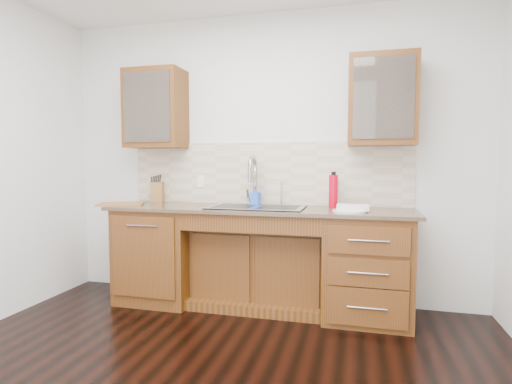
% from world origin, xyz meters
% --- Properties ---
extents(wall_back, '(4.00, 0.10, 2.70)m').
position_xyz_m(wall_back, '(0.00, 1.80, 1.35)').
color(wall_back, silver).
rests_on(wall_back, ground).
extents(base_cabinet_left, '(0.70, 0.62, 0.88)m').
position_xyz_m(base_cabinet_left, '(-0.95, 1.44, 0.44)').
color(base_cabinet_left, '#593014').
rests_on(base_cabinet_left, ground).
extents(base_cabinet_center, '(1.20, 0.44, 0.70)m').
position_xyz_m(base_cabinet_center, '(0.00, 1.53, 0.35)').
color(base_cabinet_center, '#593014').
rests_on(base_cabinet_center, ground).
extents(base_cabinet_right, '(0.70, 0.62, 0.88)m').
position_xyz_m(base_cabinet_right, '(0.95, 1.44, 0.44)').
color(base_cabinet_right, '#593014').
rests_on(base_cabinet_right, ground).
extents(countertop, '(2.70, 0.65, 0.03)m').
position_xyz_m(countertop, '(0.00, 1.43, 0.90)').
color(countertop, '#84705B').
rests_on(countertop, base_cabinet_left).
extents(backsplash, '(2.70, 0.02, 0.59)m').
position_xyz_m(backsplash, '(0.00, 1.74, 1.21)').
color(backsplash, beige).
rests_on(backsplash, wall_back).
extents(sink, '(0.84, 0.46, 0.19)m').
position_xyz_m(sink, '(0.00, 1.41, 0.83)').
color(sink, '#9E9EA5').
rests_on(sink, countertop).
extents(faucet, '(0.04, 0.04, 0.40)m').
position_xyz_m(faucet, '(-0.07, 1.64, 1.11)').
color(faucet, '#999993').
rests_on(faucet, countertop).
extents(filter_tap, '(0.02, 0.02, 0.24)m').
position_xyz_m(filter_tap, '(0.18, 1.65, 1.03)').
color(filter_tap, '#999993').
rests_on(filter_tap, countertop).
extents(upper_cabinet_left, '(0.55, 0.34, 0.75)m').
position_xyz_m(upper_cabinet_left, '(-1.05, 1.58, 1.83)').
color(upper_cabinet_left, '#593014').
rests_on(upper_cabinet_left, wall_back).
extents(upper_cabinet_right, '(0.55, 0.34, 0.75)m').
position_xyz_m(upper_cabinet_right, '(1.05, 1.58, 1.83)').
color(upper_cabinet_right, '#593014').
rests_on(upper_cabinet_right, wall_back).
extents(outlet_left, '(0.08, 0.01, 0.12)m').
position_xyz_m(outlet_left, '(-0.65, 1.73, 1.12)').
color(outlet_left, white).
rests_on(outlet_left, backsplash).
extents(outlet_right, '(0.08, 0.01, 0.12)m').
position_xyz_m(outlet_right, '(0.65, 1.73, 1.12)').
color(outlet_right, white).
rests_on(outlet_right, backsplash).
extents(soap_bottle, '(0.09, 0.10, 0.18)m').
position_xyz_m(soap_bottle, '(-0.05, 1.57, 1.00)').
color(soap_bottle, blue).
rests_on(soap_bottle, countertop).
extents(water_bottle, '(0.08, 0.08, 0.29)m').
position_xyz_m(water_bottle, '(0.66, 1.58, 1.05)').
color(water_bottle, red).
rests_on(water_bottle, countertop).
extents(plate, '(0.30, 0.30, 0.02)m').
position_xyz_m(plate, '(0.80, 1.31, 0.92)').
color(plate, white).
rests_on(plate, countertop).
extents(dish_towel, '(0.25, 0.19, 0.04)m').
position_xyz_m(dish_towel, '(0.83, 1.34, 0.95)').
color(dish_towel, white).
rests_on(dish_towel, plate).
extents(knife_block, '(0.16, 0.21, 0.20)m').
position_xyz_m(knife_block, '(-1.09, 1.66, 1.01)').
color(knife_block, olive).
rests_on(knife_block, countertop).
extents(cutting_board, '(0.48, 0.42, 0.02)m').
position_xyz_m(cutting_board, '(-1.29, 1.32, 0.92)').
color(cutting_board, '#99654B').
rests_on(cutting_board, countertop).
extents(cup_left_a, '(0.11, 0.11, 0.09)m').
position_xyz_m(cup_left_a, '(-1.10, 1.58, 1.77)').
color(cup_left_a, white).
rests_on(cup_left_a, upper_cabinet_left).
extents(cup_left_b, '(0.12, 0.12, 0.10)m').
position_xyz_m(cup_left_b, '(-1.00, 1.58, 1.77)').
color(cup_left_b, white).
rests_on(cup_left_b, upper_cabinet_left).
extents(cup_right_a, '(0.14, 0.14, 0.09)m').
position_xyz_m(cup_right_a, '(1.00, 1.58, 1.77)').
color(cup_right_a, silver).
rests_on(cup_right_a, upper_cabinet_right).
extents(cup_right_b, '(0.12, 0.12, 0.10)m').
position_xyz_m(cup_right_b, '(1.16, 1.58, 1.78)').
color(cup_right_b, white).
rests_on(cup_right_b, upper_cabinet_right).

